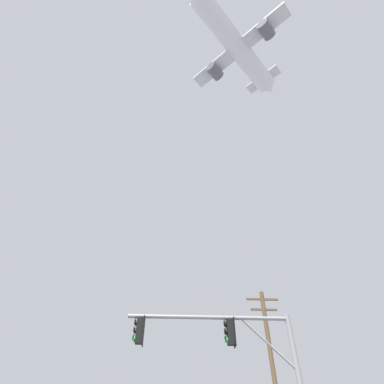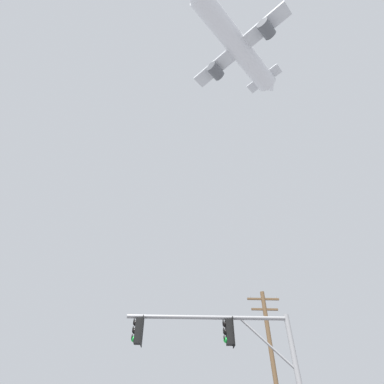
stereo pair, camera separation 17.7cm
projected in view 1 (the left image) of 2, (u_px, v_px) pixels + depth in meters
signal_pole_near at (233, 351)px, 11.02m from camera, size 6.35×0.47×5.51m
utility_pole at (273, 367)px, 18.12m from camera, size 2.20×0.28×9.76m
airplane at (236, 45)px, 51.71m from camera, size 19.54×19.44×6.69m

